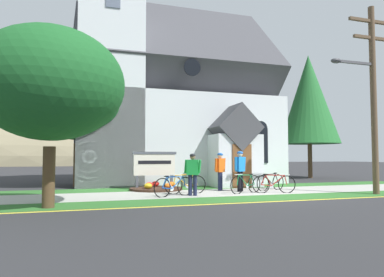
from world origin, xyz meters
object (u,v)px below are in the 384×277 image
at_px(church_sign, 155,165).
at_px(bicycle_red, 274,184).
at_px(bicycle_blue, 186,184).
at_px(cyclist_in_yellow_jersey, 193,171).
at_px(roadside_conifer, 309,99).
at_px(yard_deciduous_tree, 78,107).
at_px(utility_pole, 371,89).
at_px(bicycle_silver, 271,182).
at_px(cyclist_in_orange_jersey, 240,168).
at_px(bicycle_black, 246,184).
at_px(verge_sapling, 51,85).
at_px(cyclist_in_white_jersey, 220,169).
at_px(bicycle_green, 174,186).

relative_size(church_sign, bicycle_red, 1.15).
bearing_deg(bicycle_blue, cyclist_in_yellow_jersey, -86.28).
bearing_deg(bicycle_red, roadside_conifer, 46.26).
distance_m(bicycle_blue, bicycle_red, 3.63).
bearing_deg(yard_deciduous_tree, utility_pole, -31.69).
relative_size(bicycle_silver, cyclist_in_orange_jersey, 0.94).
xyz_separation_m(bicycle_black, cyclist_in_yellow_jersey, (-2.36, -0.24, 0.55)).
distance_m(bicycle_black, utility_pole, 6.38).
xyz_separation_m(cyclist_in_orange_jersey, verge_sapling, (-7.35, -2.53, 2.62)).
xyz_separation_m(bicycle_silver, utility_pole, (3.21, -2.48, 3.88)).
bearing_deg(utility_pole, bicycle_black, 159.42).
relative_size(cyclist_in_white_jersey, verge_sapling, 0.31).
relative_size(bicycle_blue, cyclist_in_white_jersey, 1.05).
bearing_deg(utility_pole, verge_sapling, -179.65).
height_order(bicycle_blue, utility_pole, utility_pole).
distance_m(utility_pole, roadside_conifer, 10.33).
bearing_deg(cyclist_in_white_jersey, bicycle_black, -61.30).
xyz_separation_m(church_sign, cyclist_in_white_jersey, (2.61, -1.60, -0.16)).
xyz_separation_m(roadside_conifer, yard_deciduous_tree, (-15.45, -2.36, -1.56)).
height_order(bicycle_silver, bicycle_red, bicycle_red).
bearing_deg(church_sign, bicycle_blue, -69.08).
xyz_separation_m(bicycle_silver, roadside_conifer, (7.18, 6.97, 5.20)).
bearing_deg(yard_deciduous_tree, bicycle_red, -35.38).
height_order(bicycle_green, verge_sapling, verge_sapling).
relative_size(bicycle_green, cyclist_in_orange_jersey, 0.97).
height_order(bicycle_black, utility_pole, utility_pole).
distance_m(bicycle_silver, yard_deciduous_tree, 10.14).
bearing_deg(cyclist_in_orange_jersey, bicycle_blue, -177.45).
relative_size(bicycle_blue, bicycle_silver, 1.06).
height_order(bicycle_black, cyclist_in_white_jersey, cyclist_in_white_jersey).
relative_size(cyclist_in_white_jersey, roadside_conifer, 0.19).
bearing_deg(cyclist_in_yellow_jersey, bicycle_green, 178.05).
height_order(bicycle_black, cyclist_in_orange_jersey, cyclist_in_orange_jersey).
bearing_deg(bicycle_black, bicycle_red, -13.62).
relative_size(bicycle_black, cyclist_in_orange_jersey, 0.95).
bearing_deg(utility_pole, yard_deciduous_tree, 148.31).
bearing_deg(roadside_conifer, bicycle_black, -138.68).
bearing_deg(roadside_conifer, bicycle_red, -133.74).
bearing_deg(bicycle_silver, cyclist_in_yellow_jersey, -166.54).
bearing_deg(bicycle_blue, cyclist_in_orange_jersey, 2.55).
bearing_deg(cyclist_in_white_jersey, verge_sapling, -155.26).
bearing_deg(bicycle_silver, church_sign, 156.38).
xyz_separation_m(church_sign, utility_pole, (8.02, -4.58, 3.13)).
bearing_deg(verge_sapling, bicycle_black, 14.31).
relative_size(utility_pole, roadside_conifer, 0.88).
height_order(cyclist_in_white_jersey, cyclist_in_orange_jersey, cyclist_in_orange_jersey).
bearing_deg(bicycle_green, bicycle_red, -0.75).
height_order(church_sign, cyclist_in_white_jersey, church_sign).
distance_m(bicycle_black, bicycle_silver, 1.69).
distance_m(cyclist_in_yellow_jersey, cyclist_in_orange_jersey, 2.59).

